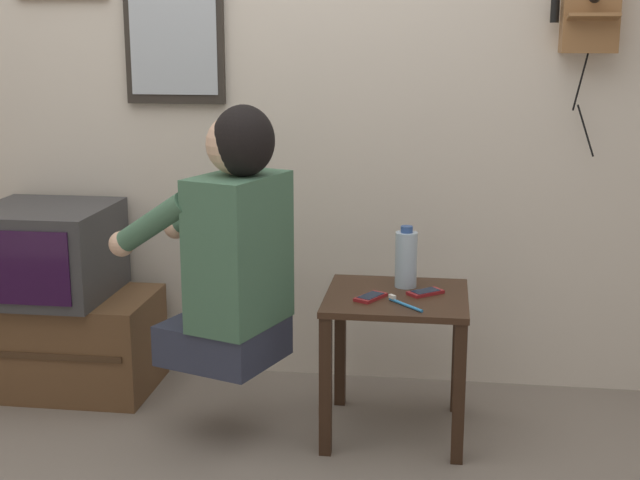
# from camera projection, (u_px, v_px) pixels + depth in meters

# --- Properties ---
(wall_back) EXTENTS (6.80, 0.05, 2.55)m
(wall_back) POSITION_uv_depth(u_px,v_px,m) (277.00, 62.00, 3.47)
(wall_back) COLOR beige
(wall_back) RESTS_ON ground_plane
(side_table) EXTENTS (0.49, 0.47, 0.51)m
(side_table) POSITION_uv_depth(u_px,v_px,m) (396.00, 324.00, 3.09)
(side_table) COLOR #382316
(side_table) RESTS_ON ground_plane
(person) EXTENTS (0.61, 0.52, 0.88)m
(person) POSITION_uv_depth(u_px,v_px,m) (232.00, 244.00, 2.97)
(person) COLOR #2D3347
(person) RESTS_ON ground_plane
(tv_stand) EXTENTS (0.75, 0.44, 0.38)m
(tv_stand) POSITION_uv_depth(u_px,v_px,m) (60.00, 341.00, 3.53)
(tv_stand) COLOR brown
(tv_stand) RESTS_ON ground_plane
(television) EXTENTS (0.49, 0.50, 0.35)m
(television) POSITION_uv_depth(u_px,v_px,m) (47.00, 252.00, 3.45)
(television) COLOR #38383A
(television) RESTS_ON tv_stand
(wall_phone_antique) EXTENTS (0.24, 0.19, 0.76)m
(wall_phone_antique) POSITION_uv_depth(u_px,v_px,m) (591.00, 2.00, 3.18)
(wall_phone_antique) COLOR olive
(wall_mirror) EXTENTS (0.39, 0.03, 0.73)m
(wall_mirror) POSITION_uv_depth(u_px,v_px,m) (173.00, 8.00, 3.43)
(wall_mirror) COLOR #2D2823
(cell_phone_held) EXTENTS (0.11, 0.14, 0.01)m
(cell_phone_held) POSITION_uv_depth(u_px,v_px,m) (371.00, 297.00, 3.02)
(cell_phone_held) COLOR maroon
(cell_phone_held) RESTS_ON side_table
(cell_phone_spare) EXTENTS (0.13, 0.13, 0.01)m
(cell_phone_spare) POSITION_uv_depth(u_px,v_px,m) (425.00, 292.00, 3.07)
(cell_phone_spare) COLOR maroon
(cell_phone_spare) RESTS_ON side_table
(water_bottle) EXTENTS (0.08, 0.08, 0.22)m
(water_bottle) POSITION_uv_depth(u_px,v_px,m) (406.00, 259.00, 3.14)
(water_bottle) COLOR #ADC6DB
(water_bottle) RESTS_ON side_table
(toothbrush) EXTENTS (0.12, 0.13, 0.02)m
(toothbrush) POSITION_uv_depth(u_px,v_px,m) (403.00, 303.00, 2.95)
(toothbrush) COLOR #338CD8
(toothbrush) RESTS_ON side_table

